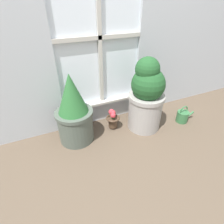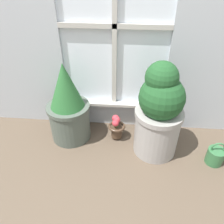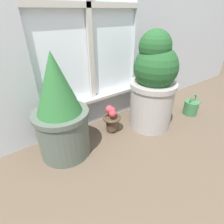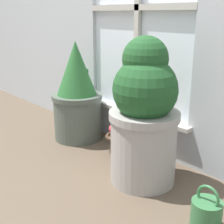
{
  "view_description": "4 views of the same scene",
  "coord_description": "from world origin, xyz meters",
  "px_view_note": "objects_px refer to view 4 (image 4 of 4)",
  "views": [
    {
      "loc": [
        -0.58,
        -1.04,
        1.18
      ],
      "look_at": [
        0.0,
        0.25,
        0.25
      ],
      "focal_mm": 28.0,
      "sensor_mm": 36.0,
      "label": 1
    },
    {
      "loc": [
        0.12,
        -1.1,
        1.3
      ],
      "look_at": [
        0.0,
        0.27,
        0.3
      ],
      "focal_mm": 35.0,
      "sensor_mm": 36.0,
      "label": 2
    },
    {
      "loc": [
        -0.64,
        -0.63,
        0.85
      ],
      "look_at": [
        0.0,
        0.26,
        0.21
      ],
      "focal_mm": 28.0,
      "sensor_mm": 36.0,
      "label": 3
    },
    {
      "loc": [
        1.34,
        -0.92,
        0.85
      ],
      "look_at": [
        0.07,
        0.24,
        0.3
      ],
      "focal_mm": 50.0,
      "sensor_mm": 36.0,
      "label": 4
    }
  ],
  "objects_px": {
    "potted_plant_left": "(77,96)",
    "potted_plant_right": "(144,115)",
    "flower_vase": "(117,137)",
    "watering_can": "(207,214)"
  },
  "relations": [
    {
      "from": "flower_vase",
      "to": "watering_can",
      "type": "height_order",
      "value": "flower_vase"
    },
    {
      "from": "potted_plant_right",
      "to": "flower_vase",
      "type": "distance_m",
      "value": 0.41
    },
    {
      "from": "potted_plant_left",
      "to": "potted_plant_right",
      "type": "relative_size",
      "value": 0.9
    },
    {
      "from": "potted_plant_left",
      "to": "potted_plant_right",
      "type": "distance_m",
      "value": 0.72
    },
    {
      "from": "potted_plant_right",
      "to": "flower_vase",
      "type": "relative_size",
      "value": 3.29
    },
    {
      "from": "potted_plant_left",
      "to": "flower_vase",
      "type": "xyz_separation_m",
      "value": [
        0.39,
        0.01,
        -0.19
      ]
    },
    {
      "from": "flower_vase",
      "to": "potted_plant_left",
      "type": "bearing_deg",
      "value": -179.07
    },
    {
      "from": "flower_vase",
      "to": "watering_can",
      "type": "xyz_separation_m",
      "value": [
        0.76,
        -0.21,
        -0.05
      ]
    },
    {
      "from": "potted_plant_left",
      "to": "potted_plant_right",
      "type": "height_order",
      "value": "potted_plant_right"
    },
    {
      "from": "potted_plant_left",
      "to": "watering_can",
      "type": "bearing_deg",
      "value": -10.12
    }
  ]
}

